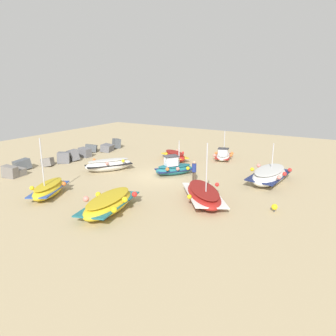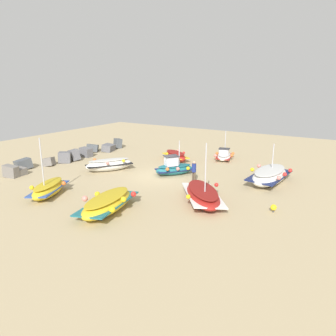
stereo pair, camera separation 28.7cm
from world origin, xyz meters
TOP-DOWN VIEW (x-y plane):
  - ground_plane at (0.00, 0.00)m, footprint 51.61×51.61m
  - fishing_boat_0 at (5.31, 1.64)m, footprint 2.92×3.59m
  - fishing_boat_1 at (-3.49, -5.56)m, footprint 5.03×4.53m
  - fishing_boat_2 at (0.96, -0.80)m, footprint 3.29×2.89m
  - fishing_boat_3 at (8.12, -2.27)m, footprint 3.33×2.04m
  - fishing_boat_4 at (2.79, -8.08)m, footprint 5.06×2.66m
  - fishing_boat_5 at (-7.85, 3.78)m, footprint 3.93×2.84m
  - fishing_boat_6 at (-7.82, -1.44)m, footprint 4.98×2.92m
  - fishing_boat_7 at (-0.94, 4.56)m, footprint 4.10×3.35m
  - person_walking at (-0.35, -3.29)m, footprint 0.32×0.32m
  - breakwater_rocks at (0.18, 10.42)m, footprint 14.64×2.99m
  - mooring_buoy_0 at (-2.76, -9.82)m, footprint 0.36×0.36m

SIDE VIEW (x-z plane):
  - ground_plane at x=0.00m, z-range 0.00..0.00m
  - mooring_buoy_0 at x=-2.76m, z-range 0.06..0.54m
  - fishing_boat_3 at x=8.12m, z-range -1.01..1.79m
  - breakwater_rocks at x=0.18m, z-range -0.24..1.12m
  - fishing_boat_0 at x=5.31m, z-range 0.03..0.90m
  - fishing_boat_5 at x=-7.85m, z-range -1.53..2.54m
  - fishing_boat_1 at x=-3.49m, z-range -1.50..2.51m
  - fishing_boat_6 at x=-7.82m, z-range -0.03..1.10m
  - fishing_boat_7 at x=-0.94m, z-range 0.02..1.12m
  - fishing_boat_2 at x=0.96m, z-range -0.86..2.00m
  - fishing_boat_4 at x=2.79m, z-range -0.89..2.11m
  - person_walking at x=-0.35m, z-range 0.14..1.90m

